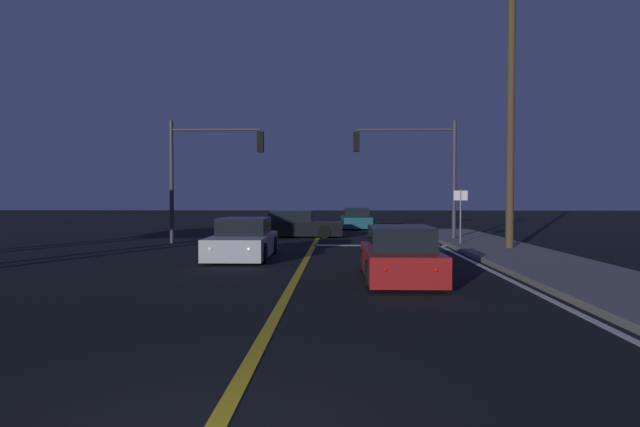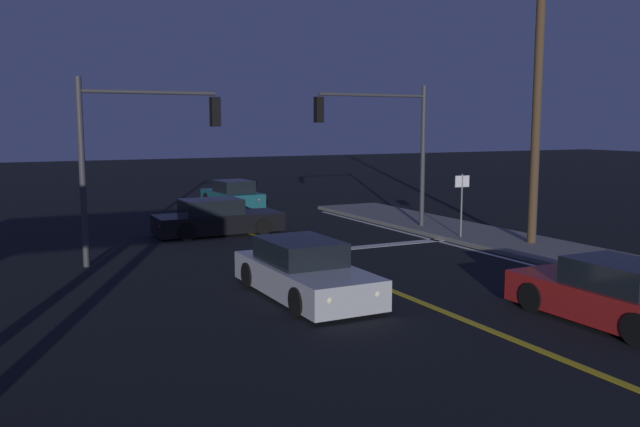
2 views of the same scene
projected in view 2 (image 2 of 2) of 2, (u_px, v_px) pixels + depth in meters
The scene contains 10 objects.
lane_line_center at pixel (483, 327), 13.62m from camera, with size 0.20×35.26×0.01m, color gold.
stop_bar at pixel (373, 246), 22.71m from camera, with size 5.55×0.50×0.01m, color silver.
car_distant_tail_black at pixel (217, 219), 25.05m from camera, with size 4.73×1.86×1.34m.
car_parked_curb_teal at pixel (232, 195), 33.36m from camera, with size 2.02×4.33×1.34m.
car_lead_oncoming_red at pixel (612, 296), 13.87m from camera, with size 1.85×4.36×1.34m.
car_side_waiting_silver at pixel (304, 272), 16.07m from camera, with size 1.98×4.74×1.34m.
traffic_signal_near_right at pixel (385, 133), 25.07m from camera, with size 4.71×0.28×5.54m.
traffic_signal_far_left at pixel (136, 140), 19.67m from camera, with size 4.18×0.28×5.41m.
utility_pole_right at pixel (539, 68), 21.82m from camera, with size 1.49×0.30×11.39m.
street_sign_corner at pixel (462, 196), 23.51m from camera, with size 0.56×0.09×2.36m.
Camera 2 is at (-8.86, 0.05, 4.08)m, focal length 37.84 mm.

